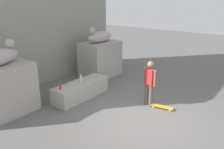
% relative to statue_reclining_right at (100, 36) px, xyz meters
% --- Properties ---
extents(ground_plane, '(40.00, 40.00, 0.00)m').
position_rel_statue_reclining_right_xyz_m(ground_plane, '(-2.48, -3.90, -1.99)').
color(ground_plane, '#605E5B').
extents(facade_wall, '(9.33, 0.60, 6.49)m').
position_rel_statue_reclining_right_xyz_m(facade_wall, '(-2.48, 1.66, 1.25)').
color(facade_wall, gray).
rests_on(facade_wall, ground_plane).
extents(pedestal_left, '(1.94, 1.28, 1.71)m').
position_rel_statue_reclining_right_xyz_m(pedestal_left, '(-4.99, -0.00, -1.14)').
color(pedestal_left, '#A39E93').
rests_on(pedestal_left, ground_plane).
extents(pedestal_right, '(1.94, 1.28, 1.71)m').
position_rel_statue_reclining_right_xyz_m(pedestal_right, '(0.04, -0.00, -1.14)').
color(pedestal_right, '#A39E93').
rests_on(pedestal_right, ground_plane).
extents(statue_reclining_right, '(1.62, 0.62, 0.78)m').
position_rel_statue_reclining_right_xyz_m(statue_reclining_right, '(0.00, 0.00, 0.00)').
color(statue_reclining_right, '#B4A6A2').
rests_on(statue_reclining_right, pedestal_right).
extents(ledge_block, '(2.41, 0.77, 0.64)m').
position_rel_statue_reclining_right_xyz_m(ledge_block, '(-2.48, -1.12, -1.67)').
color(ledge_block, '#A39E93').
rests_on(ledge_block, ground_plane).
extents(skater, '(0.27, 0.53, 1.67)m').
position_rel_statue_reclining_right_xyz_m(skater, '(-1.45, -3.55, -1.07)').
color(skater, brown).
rests_on(skater, ground_plane).
extents(skateboard, '(0.33, 0.82, 0.08)m').
position_rel_statue_reclining_right_xyz_m(skateboard, '(-1.40, -4.08, -1.93)').
color(skateboard, gold).
rests_on(skateboard, ground_plane).
extents(bottle_red, '(0.07, 0.07, 0.27)m').
position_rel_statue_reclining_right_xyz_m(bottle_red, '(-3.43, -1.04, -1.25)').
color(bottle_red, red).
rests_on(bottle_red, ledge_block).
extents(bottle_clear, '(0.08, 0.08, 0.32)m').
position_rel_statue_reclining_right_xyz_m(bottle_clear, '(-2.42, -1.08, -1.22)').
color(bottle_clear, silver).
rests_on(bottle_clear, ledge_block).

